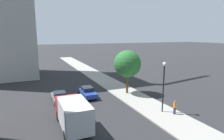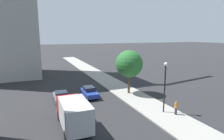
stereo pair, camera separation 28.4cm
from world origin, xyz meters
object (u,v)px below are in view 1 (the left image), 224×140
street_lamp (164,80)px  car_gray (60,97)px  box_truck (73,113)px  pedestrian_orange_shirt (175,107)px  street_tree (127,64)px  car_blue (88,92)px

street_lamp → car_gray: size_ratio=1.42×
box_truck → pedestrian_orange_shirt: bearing=-7.2°
street_lamp → street_tree: 8.27m
box_truck → car_gray: bearing=90.0°
car_blue → street_tree: bearing=-9.0°
car_blue → pedestrian_orange_shirt: 12.66m
street_lamp → car_gray: (-10.58, 8.94, -3.35)m
box_truck → pedestrian_orange_shirt: (11.39, -1.44, -0.76)m
car_blue → pedestrian_orange_shirt: bearing=-54.9°
street_lamp → car_gray: street_lamp is taller
car_blue → pedestrian_orange_shirt: (7.27, -10.36, 0.19)m
street_lamp → car_blue: street_lamp is taller
car_gray → pedestrian_orange_shirt: bearing=-41.6°
street_tree → car_blue: (-6.13, 0.97, -4.01)m
car_gray → box_truck: bearing=-90.0°
car_blue → box_truck: bearing=-114.8°
car_blue → car_gray: bearing=-176.4°
car_gray → pedestrian_orange_shirt: pedestrian_orange_shirt is taller
street_tree → box_truck: bearing=-142.2°
car_blue → box_truck: (-4.12, -8.92, 0.95)m
street_lamp → car_gray: 14.25m
street_tree → box_truck: 13.32m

